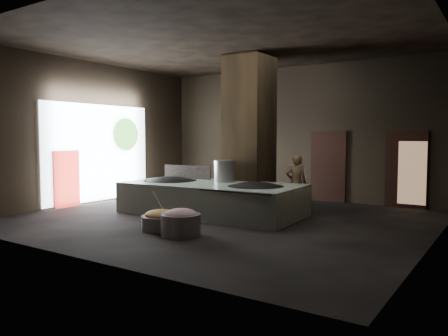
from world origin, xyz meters
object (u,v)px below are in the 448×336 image
Objects in this scene: stock_pot at (224,172)px; meat_basin at (181,225)px; cook at (296,183)px; veg_basin at (161,223)px; wok_left at (170,184)px; wok_right at (256,190)px; hearth_platform at (212,199)px.

stock_pot is 0.75× the size of meat_basin.
cook is 1.87× the size of veg_basin.
wok_left reaches higher than veg_basin.
wok_right is at bearing 2.05° from wok_left.
cook is at bearing 33.81° from stock_pot.
stock_pot reaches higher than hearth_platform.
wok_left is at bearing 134.53° from meat_basin.
wok_right is 2.69m from veg_basin.
wok_right is 1.44m from stock_pot.
wok_left is (-1.45, -0.05, 0.33)m from hearth_platform.
hearth_platform is 3.01× the size of cook.
wok_left is at bearing 1.96° from cook.
wok_right is at bearing 50.10° from cook.
wok_left is 3.63m from cook.
stock_pot is at bearing 21.80° from wok_left.
cook reaches higher than wok_right.
wok_right is 1.68× the size of meat_basin.
wok_right is 2.65m from meat_basin.
hearth_platform is at bearing 1.97° from wok_left.
veg_basin is 0.79m from meat_basin.
hearth_platform is 2.45m from cook.
stock_pot is (0.05, 0.55, 0.71)m from hearth_platform.
wok_left is 0.95× the size of cook.
hearth_platform is 5.74× the size of meat_basin.
stock_pot is at bearing 158.96° from wok_right.
hearth_platform is at bearing -177.88° from wok_right.
wok_left is 1.81× the size of meat_basin.
veg_basin is (0.17, -2.87, -0.97)m from stock_pot.
stock_pot is at bearing 81.80° from hearth_platform.
wok_left is 1.07× the size of wok_right.
wok_left is 2.42× the size of stock_pot.
stock_pot is 0.39× the size of cook.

